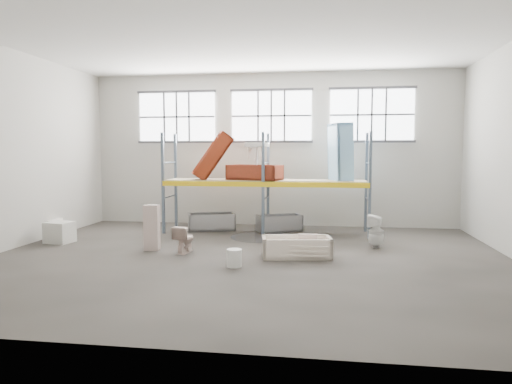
% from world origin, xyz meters
% --- Properties ---
extents(floor, '(12.00, 10.00, 0.10)m').
position_xyz_m(floor, '(0.00, 0.00, -0.05)').
color(floor, '#4D4741').
rests_on(floor, ground).
extents(ceiling, '(12.00, 10.00, 0.10)m').
position_xyz_m(ceiling, '(0.00, 0.00, 5.05)').
color(ceiling, silver).
rests_on(ceiling, ground).
extents(wall_back, '(12.00, 0.10, 5.00)m').
position_xyz_m(wall_back, '(0.00, 5.05, 2.50)').
color(wall_back, '#A7A59A').
rests_on(wall_back, ground).
extents(wall_front, '(12.00, 0.10, 5.00)m').
position_xyz_m(wall_front, '(0.00, -5.05, 2.50)').
color(wall_front, '#B3B1A5').
rests_on(wall_front, ground).
extents(wall_left, '(0.10, 10.00, 5.00)m').
position_xyz_m(wall_left, '(-6.05, 0.00, 2.50)').
color(wall_left, '#A09E95').
rests_on(wall_left, ground).
extents(window_left, '(2.60, 0.04, 1.60)m').
position_xyz_m(window_left, '(-3.20, 4.94, 3.60)').
color(window_left, white).
rests_on(window_left, wall_back).
extents(window_mid, '(2.60, 0.04, 1.60)m').
position_xyz_m(window_mid, '(0.00, 4.94, 3.60)').
color(window_mid, white).
rests_on(window_mid, wall_back).
extents(window_right, '(2.60, 0.04, 1.60)m').
position_xyz_m(window_right, '(3.20, 4.94, 3.60)').
color(window_right, white).
rests_on(window_right, wall_back).
extents(rack_upright_la, '(0.08, 0.08, 3.00)m').
position_xyz_m(rack_upright_la, '(-3.00, 2.90, 1.50)').
color(rack_upright_la, slate).
rests_on(rack_upright_la, floor).
extents(rack_upright_lb, '(0.08, 0.08, 3.00)m').
position_xyz_m(rack_upright_lb, '(-3.00, 4.10, 1.50)').
color(rack_upright_lb, slate).
rests_on(rack_upright_lb, floor).
extents(rack_upright_ma, '(0.08, 0.08, 3.00)m').
position_xyz_m(rack_upright_ma, '(0.00, 2.90, 1.50)').
color(rack_upright_ma, slate).
rests_on(rack_upright_ma, floor).
extents(rack_upright_mb, '(0.08, 0.08, 3.00)m').
position_xyz_m(rack_upright_mb, '(0.00, 4.10, 1.50)').
color(rack_upright_mb, slate).
rests_on(rack_upright_mb, floor).
extents(rack_upright_ra, '(0.08, 0.08, 3.00)m').
position_xyz_m(rack_upright_ra, '(3.00, 2.90, 1.50)').
color(rack_upright_ra, slate).
rests_on(rack_upright_ra, floor).
extents(rack_upright_rb, '(0.08, 0.08, 3.00)m').
position_xyz_m(rack_upright_rb, '(3.00, 4.10, 1.50)').
color(rack_upright_rb, slate).
rests_on(rack_upright_rb, floor).
extents(rack_beam_front, '(6.00, 0.10, 0.14)m').
position_xyz_m(rack_beam_front, '(0.00, 2.90, 1.50)').
color(rack_beam_front, yellow).
rests_on(rack_beam_front, floor).
extents(rack_beam_back, '(6.00, 0.10, 0.14)m').
position_xyz_m(rack_beam_back, '(0.00, 4.10, 1.50)').
color(rack_beam_back, yellow).
rests_on(rack_beam_back, floor).
extents(shelf_deck, '(5.90, 1.10, 0.03)m').
position_xyz_m(shelf_deck, '(0.00, 3.50, 1.58)').
color(shelf_deck, gray).
rests_on(shelf_deck, floor).
extents(wet_patch, '(1.80, 1.80, 0.00)m').
position_xyz_m(wet_patch, '(0.00, 2.70, 0.00)').
color(wet_patch, black).
rests_on(wet_patch, floor).
extents(bathtub_beige, '(1.69, 0.99, 0.47)m').
position_xyz_m(bathtub_beige, '(1.12, 0.33, 0.23)').
color(bathtub_beige, '#F2E1CF').
rests_on(bathtub_beige, floor).
extents(cistern_spare, '(0.45, 0.24, 0.42)m').
position_xyz_m(cistern_spare, '(1.37, 0.63, 0.28)').
color(cistern_spare, beige).
rests_on(cistern_spare, bathtub_beige).
extents(sink_in_tub, '(0.45, 0.45, 0.14)m').
position_xyz_m(sink_in_tub, '(0.59, 0.69, 0.16)').
color(sink_in_tub, beige).
rests_on(sink_in_tub, bathtub_beige).
extents(toilet_beige, '(0.46, 0.70, 0.67)m').
position_xyz_m(toilet_beige, '(-1.59, 0.40, 0.33)').
color(toilet_beige, beige).
rests_on(toilet_beige, floor).
extents(cistern_tall, '(0.38, 0.26, 1.13)m').
position_xyz_m(cistern_tall, '(-2.47, 0.56, 0.57)').
color(cistern_tall, '#C3AAA1').
rests_on(cistern_tall, floor).
extents(toilet_white, '(0.48, 0.48, 0.85)m').
position_xyz_m(toilet_white, '(3.06, 1.64, 0.43)').
color(toilet_white, white).
rests_on(toilet_white, floor).
extents(steel_tub_left, '(1.56, 1.10, 0.52)m').
position_xyz_m(steel_tub_left, '(-1.72, 3.69, 0.26)').
color(steel_tub_left, '#9A9CA0').
rests_on(steel_tub_left, floor).
extents(steel_tub_right, '(1.49, 1.13, 0.49)m').
position_xyz_m(steel_tub_right, '(0.38, 3.82, 0.25)').
color(steel_tub_right, '#ADAEB4').
rests_on(steel_tub_right, floor).
extents(rust_tub_flat, '(1.74, 1.17, 0.45)m').
position_xyz_m(rust_tub_flat, '(-0.33, 3.44, 1.82)').
color(rust_tub_flat, maroon).
rests_on(rust_tub_flat, shelf_deck).
extents(rust_tub_tilted, '(1.43, 1.11, 1.54)m').
position_xyz_m(rust_tub_tilted, '(-1.64, 3.54, 2.29)').
color(rust_tub_tilted, maroon).
rests_on(rust_tub_tilted, shelf_deck).
extents(sink_on_shelf, '(0.88, 0.78, 0.65)m').
position_xyz_m(sink_on_shelf, '(-0.21, 3.10, 2.09)').
color(sink_on_shelf, white).
rests_on(sink_on_shelf, rust_tub_flat).
extents(blue_tub_upright, '(0.79, 0.95, 1.75)m').
position_xyz_m(blue_tub_upright, '(2.20, 3.60, 2.40)').
color(blue_tub_upright, '#81B7E0').
rests_on(blue_tub_upright, shelf_deck).
extents(bucket, '(0.37, 0.37, 0.38)m').
position_xyz_m(bucket, '(-0.13, -0.79, 0.19)').
color(bucket, silver).
rests_on(bucket, floor).
extents(carton_near, '(0.74, 0.66, 0.56)m').
position_xyz_m(carton_near, '(-5.28, 1.12, 0.28)').
color(carton_near, beige).
rests_on(carton_near, floor).
extents(carton_far, '(0.76, 0.76, 0.49)m').
position_xyz_m(carton_far, '(-6.07, 1.96, 0.25)').
color(carton_far, silver).
rests_on(carton_far, floor).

